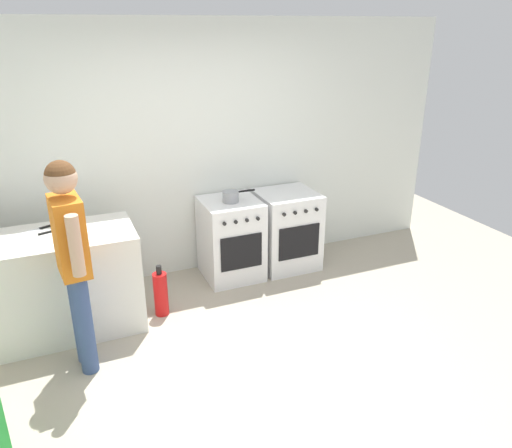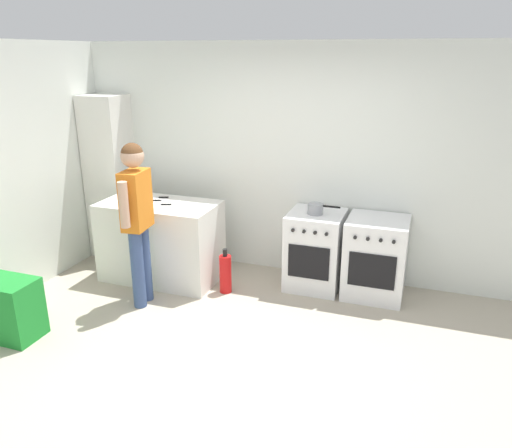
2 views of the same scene
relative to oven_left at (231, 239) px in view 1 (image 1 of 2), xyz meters
name	(u,v)px [view 1 (image 1 of 2)]	position (x,y,z in m)	size (l,w,h in m)	color
ground_plane	(260,369)	(-0.35, -1.58, -0.43)	(8.00, 8.00, 0.00)	#ADA38E
back_wall	(185,153)	(-0.35, 0.37, 0.87)	(6.00, 0.10, 2.60)	silver
counter_unit	(61,283)	(-1.70, -0.38, 0.02)	(1.30, 0.70, 0.90)	silver
oven_left	(231,239)	(0.00, 0.00, 0.00)	(0.58, 0.62, 0.85)	white
oven_right	(286,230)	(0.65, 0.00, 0.00)	(0.62, 0.62, 0.85)	white
pot	(231,196)	(0.00, -0.04, 0.48)	(0.35, 0.17, 0.11)	gray
knife_chef	(55,231)	(-1.68, -0.29, 0.48)	(0.30, 0.12, 0.01)	silver
knife_carving	(57,237)	(-1.67, -0.45, 0.48)	(0.32, 0.14, 0.01)	silver
knife_bread	(34,230)	(-1.85, -0.21, 0.48)	(0.34, 0.16, 0.01)	silver
person	(72,250)	(-1.58, -0.99, 0.58)	(0.23, 0.57, 1.67)	#384C7A
fire_extinguisher	(161,293)	(-0.87, -0.48, -0.21)	(0.13, 0.13, 0.50)	red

